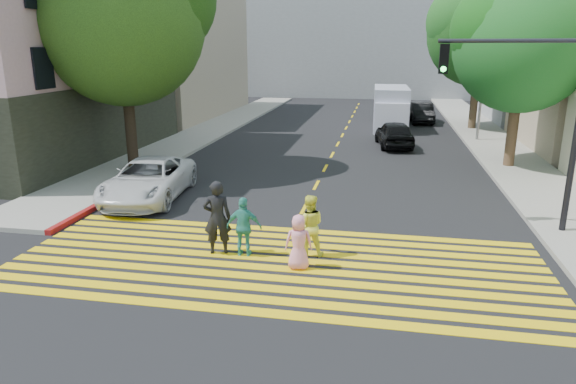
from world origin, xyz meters
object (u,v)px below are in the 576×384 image
(dark_car_near, at_px, (394,134))
(dark_car_parked, at_px, (422,113))
(tree_left, at_px, (123,13))
(white_van, at_px, (391,109))
(tree_right_near, at_px, (526,36))
(pedestrian_extra, at_px, (244,227))
(traffic_signal, at_px, (539,104))
(pedestrian_woman, at_px, (309,225))
(pedestrian_child, at_px, (299,242))
(silver_car, at_px, (398,109))
(pedestrian_man, at_px, (217,218))
(white_sedan, at_px, (148,180))
(tree_right_far, at_px, (483,27))

(dark_car_near, bearing_deg, dark_car_parked, -109.96)
(dark_car_parked, bearing_deg, tree_left, -129.16)
(dark_car_parked, bearing_deg, white_van, -125.50)
(tree_right_near, relative_size, pedestrian_extra, 5.31)
(dark_car_parked, bearing_deg, traffic_signal, -88.28)
(tree_left, distance_m, pedestrian_woman, 13.23)
(tree_right_near, bearing_deg, traffic_signal, -99.70)
(pedestrian_woman, relative_size, pedestrian_child, 1.18)
(pedestrian_child, bearing_deg, tree_right_near, -132.07)
(pedestrian_woman, xyz_separation_m, pedestrian_extra, (-1.64, -0.35, -0.03))
(pedestrian_extra, distance_m, dark_car_near, 16.57)
(pedestrian_woman, height_order, pedestrian_child, pedestrian_woman)
(dark_car_near, distance_m, silver_car, 11.68)
(pedestrian_man, relative_size, dark_car_near, 0.47)
(white_sedan, height_order, traffic_signal, traffic_signal)
(dark_car_parked, bearing_deg, dark_car_near, -103.89)
(pedestrian_man, distance_m, pedestrian_child, 2.34)
(pedestrian_woman, bearing_deg, pedestrian_child, 72.92)
(tree_right_far, relative_size, pedestrian_woman, 5.80)
(pedestrian_man, relative_size, dark_car_parked, 0.46)
(silver_car, height_order, dark_car_parked, silver_car)
(white_sedan, bearing_deg, traffic_signal, -11.11)
(tree_right_far, relative_size, pedestrian_extra, 6.01)
(white_sedan, height_order, silver_car, white_sedan)
(tree_right_far, height_order, white_van, tree_right_far)
(white_sedan, bearing_deg, pedestrian_woman, -38.12)
(tree_right_near, xyz_separation_m, silver_car, (-4.69, 15.90, -4.97))
(pedestrian_child, xyz_separation_m, silver_car, (2.84, 28.30, 0.02))
(tree_left, height_order, dark_car_parked, tree_left)
(pedestrian_extra, relative_size, silver_car, 0.32)
(pedestrian_extra, distance_m, white_van, 22.82)
(tree_right_far, height_order, pedestrian_man, tree_right_far)
(tree_left, relative_size, white_van, 1.68)
(tree_left, distance_m, white_sedan, 7.48)
(tree_right_far, bearing_deg, white_van, -174.85)
(pedestrian_man, bearing_deg, white_sedan, -63.33)
(traffic_signal, bearing_deg, dark_car_parked, 95.88)
(silver_car, bearing_deg, tree_left, 63.71)
(tree_right_near, relative_size, tree_right_far, 0.88)
(pedestrian_man, relative_size, pedestrian_woman, 1.21)
(white_sedan, relative_size, white_van, 0.88)
(pedestrian_extra, xyz_separation_m, silver_car, (4.36, 27.77, -0.08))
(white_van, bearing_deg, tree_right_far, 3.67)
(pedestrian_man, bearing_deg, tree_left, -67.90)
(pedestrian_child, relative_size, white_van, 0.24)
(tree_left, bearing_deg, dark_car_parked, 53.13)
(tree_left, xyz_separation_m, tree_right_near, (16.27, 3.56, -0.90))
(pedestrian_man, bearing_deg, tree_right_near, -145.61)
(tree_left, relative_size, traffic_signal, 1.68)
(pedestrian_woman, height_order, dark_car_near, pedestrian_woman)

